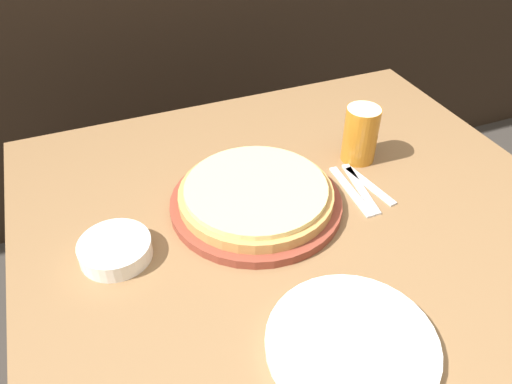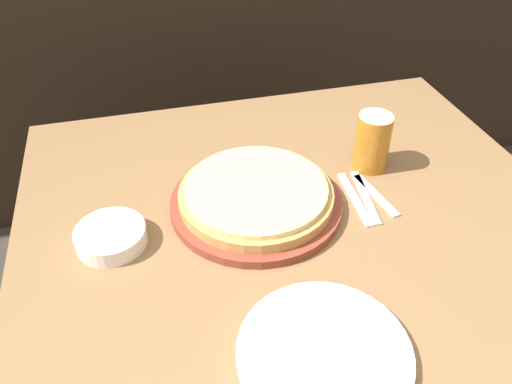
{
  "view_description": "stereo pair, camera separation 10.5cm",
  "coord_description": "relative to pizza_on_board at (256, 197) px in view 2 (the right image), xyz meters",
  "views": [
    {
      "loc": [
        -0.38,
        -0.7,
        1.48
      ],
      "look_at": [
        -0.08,
        0.06,
        0.82
      ],
      "focal_mm": 35.0,
      "sensor_mm": 36.0,
      "label": 1
    },
    {
      "loc": [
        -0.29,
        -0.73,
        1.48
      ],
      "look_at": [
        -0.08,
        0.06,
        0.82
      ],
      "focal_mm": 35.0,
      "sensor_mm": 36.0,
      "label": 2
    }
  ],
  "objects": [
    {
      "name": "beer_glass",
      "position": [
        0.3,
        0.08,
        0.05
      ],
      "size": [
        0.08,
        0.08,
        0.14
      ],
      "color": "#B7701E",
      "rests_on": "dining_table"
    },
    {
      "name": "dinner_plate",
      "position": [
        0.01,
        -0.38,
        -0.02
      ],
      "size": [
        0.28,
        0.28,
        0.02
      ],
      "color": "white",
      "rests_on": "dining_table"
    },
    {
      "name": "pizza_on_board",
      "position": [
        0.0,
        0.0,
        0.0
      ],
      "size": [
        0.37,
        0.37,
        0.06
      ],
      "color": "brown",
      "rests_on": "dining_table"
    },
    {
      "name": "spoon",
      "position": [
        0.27,
        -0.03,
        -0.02
      ],
      "size": [
        0.04,
        0.16,
        0.0
      ],
      "color": "silver",
      "rests_on": "dining_table"
    },
    {
      "name": "dinner_knife",
      "position": [
        0.24,
        -0.03,
        -0.02
      ],
      "size": [
        0.04,
        0.18,
        0.0
      ],
      "color": "silver",
      "rests_on": "dining_table"
    },
    {
      "name": "fork",
      "position": [
        0.22,
        -0.03,
        -0.02
      ],
      "size": [
        0.03,
        0.18,
        0.0
      ],
      "color": "silver",
      "rests_on": "dining_table"
    },
    {
      "name": "dining_table",
      "position": [
        0.08,
        -0.06,
        -0.42
      ],
      "size": [
        1.16,
        1.07,
        0.78
      ],
      "color": "olive",
      "rests_on": "ground_plane"
    },
    {
      "name": "side_bowl",
      "position": [
        -0.3,
        -0.04,
        -0.01
      ],
      "size": [
        0.14,
        0.14,
        0.04
      ],
      "color": "white",
      "rests_on": "dining_table"
    }
  ]
}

